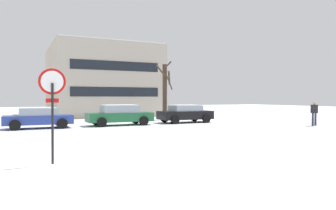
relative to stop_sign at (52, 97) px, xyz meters
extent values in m
plane|color=white|center=(1.14, 1.41, -1.96)|extent=(120.00, 120.00, 0.00)
cube|color=silver|center=(1.14, 5.37, -1.95)|extent=(80.00, 9.93, 0.00)
cylinder|color=black|center=(0.00, 0.00, -0.78)|extent=(0.07, 0.18, 2.36)
cylinder|color=red|center=(0.00, 0.00, 0.45)|extent=(0.76, 0.06, 0.76)
cylinder|color=white|center=(0.00, -0.01, 0.45)|extent=(0.62, 0.06, 0.62)
cube|color=red|center=(0.00, 0.00, -0.10)|extent=(0.36, 0.04, 0.12)
cylinder|color=white|center=(0.00, 0.01, 0.50)|extent=(0.42, 0.05, 0.42)
cube|color=#283D93|center=(0.32, 11.73, -1.41)|extent=(4.10, 1.78, 0.56)
cube|color=#8C99A8|center=(0.32, 11.73, -0.91)|extent=(2.26, 1.62, 0.44)
cube|color=white|center=(0.32, 11.73, -0.66)|extent=(2.05, 1.50, 0.06)
cylinder|color=black|center=(1.65, 12.61, -1.64)|extent=(0.64, 0.23, 0.64)
cylinder|color=black|center=(1.64, 10.83, -1.64)|extent=(0.64, 0.23, 0.64)
cylinder|color=black|center=(-1.00, 12.63, -1.64)|extent=(0.64, 0.23, 0.64)
cylinder|color=black|center=(-1.01, 10.85, -1.64)|extent=(0.64, 0.23, 0.64)
cube|color=#1E6038|center=(5.60, 11.67, -1.38)|extent=(4.55, 1.74, 0.61)
cube|color=#8C99A8|center=(5.60, 11.67, -0.82)|extent=(2.51, 1.59, 0.50)
cube|color=white|center=(5.60, 11.67, -0.54)|extent=(2.28, 1.47, 0.06)
cylinder|color=black|center=(7.09, 12.52, -1.64)|extent=(0.64, 0.23, 0.64)
cylinder|color=black|center=(7.07, 10.78, -1.64)|extent=(0.64, 0.23, 0.64)
cylinder|color=black|center=(4.14, 12.55, -1.64)|extent=(0.64, 0.23, 0.64)
cylinder|color=black|center=(4.12, 10.81, -1.64)|extent=(0.64, 0.23, 0.64)
cube|color=black|center=(10.89, 11.73, -1.37)|extent=(4.17, 1.83, 0.64)
cube|color=#8C99A8|center=(10.89, 11.73, -0.84)|extent=(2.30, 1.67, 0.42)
cube|color=white|center=(10.89, 11.73, -0.60)|extent=(2.09, 1.54, 0.06)
cylinder|color=black|center=(12.25, 12.63, -1.64)|extent=(0.64, 0.23, 0.64)
cylinder|color=black|center=(12.23, 10.80, -1.64)|extent=(0.64, 0.23, 0.64)
cylinder|color=black|center=(9.55, 12.66, -1.64)|extent=(0.64, 0.23, 0.64)
cylinder|color=black|center=(9.53, 10.83, -1.64)|extent=(0.64, 0.23, 0.64)
cylinder|color=#2D334C|center=(17.33, 5.37, -1.52)|extent=(0.14, 0.14, 0.87)
cylinder|color=#2D334C|center=(17.74, 5.48, -1.52)|extent=(0.14, 0.14, 0.87)
cube|color=black|center=(17.53, 5.43, -0.79)|extent=(0.34, 0.44, 0.58)
sphere|color=tan|center=(17.53, 5.43, -0.39)|extent=(0.22, 0.22, 0.22)
cylinder|color=#423326|center=(10.69, 15.03, 0.45)|extent=(0.39, 0.39, 4.82)
cylinder|color=#423326|center=(11.01, 14.83, 1.69)|extent=(0.59, 0.85, 1.17)
cylinder|color=#423326|center=(11.02, 15.26, 2.78)|extent=(0.60, 0.80, 0.77)
cylinder|color=#423326|center=(10.94, 14.65, 1.28)|extent=(0.90, 0.65, 1.24)
cylinder|color=#423326|center=(10.22, 14.85, 2.29)|extent=(0.55, 1.08, 1.07)
cube|color=#B2A899|center=(7.76, 25.68, 1.78)|extent=(10.80, 11.99, 7.47)
cube|color=white|center=(7.76, 25.68, 5.57)|extent=(10.58, 11.75, 0.10)
cube|color=black|center=(7.76, 19.67, 0.54)|extent=(8.64, 0.04, 0.90)
cube|color=black|center=(7.76, 19.67, 3.03)|extent=(8.64, 0.04, 0.90)
camera|label=1|loc=(-0.95, -9.68, -0.02)|focal=33.72mm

